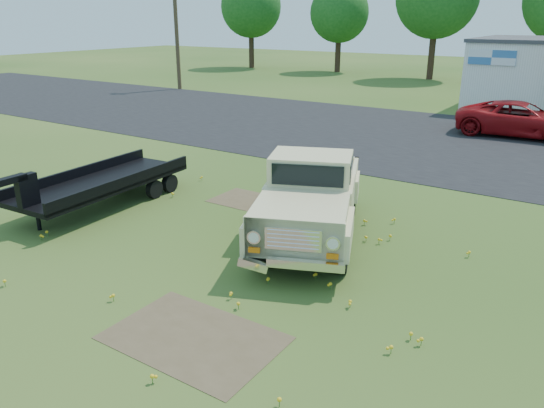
% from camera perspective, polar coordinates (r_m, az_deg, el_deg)
% --- Properties ---
extents(ground, '(140.00, 140.00, 0.00)m').
position_cam_1_polar(ground, '(12.54, -4.45, -5.70)').
color(ground, '#2D4F19').
rests_on(ground, ground).
extents(asphalt_lot, '(90.00, 14.00, 0.02)m').
position_cam_1_polar(asphalt_lot, '(25.48, 16.79, 6.62)').
color(asphalt_lot, black).
rests_on(asphalt_lot, ground).
extents(dirt_patch_a, '(3.00, 2.00, 0.01)m').
position_cam_1_polar(dirt_patch_a, '(9.69, -8.40, -14.08)').
color(dirt_patch_a, brown).
rests_on(dirt_patch_a, ground).
extents(dirt_patch_b, '(2.20, 1.60, 0.01)m').
position_cam_1_polar(dirt_patch_b, '(16.24, -2.49, 0.35)').
color(dirt_patch_b, brown).
rests_on(dirt_patch_b, ground).
extents(utility_pole_west, '(1.60, 0.30, 9.00)m').
position_cam_1_polar(utility_pole_west, '(42.41, -10.26, 18.25)').
color(utility_pole_west, '#4B3223').
rests_on(utility_pole_west, ground).
extents(treeline_a, '(6.40, 6.40, 9.52)m').
position_cam_1_polar(treeline_a, '(60.17, -2.28, 20.43)').
color(treeline_a, '#372419').
rests_on(treeline_a, ground).
extents(treeline_b, '(5.76, 5.76, 8.57)m').
position_cam_1_polar(treeline_b, '(55.83, 7.27, 19.72)').
color(treeline_b, '#372419').
rests_on(treeline_b, ground).
extents(vintage_pickup_truck, '(4.45, 6.45, 2.18)m').
position_cam_1_polar(vintage_pickup_truck, '(13.28, 4.17, 0.86)').
color(vintage_pickup_truck, beige).
rests_on(vintage_pickup_truck, ground).
extents(flatbed_trailer, '(2.33, 6.06, 1.62)m').
position_cam_1_polar(flatbed_trailer, '(16.39, -17.86, 2.56)').
color(flatbed_trailer, black).
rests_on(flatbed_trailer, ground).
extents(red_pickup, '(5.87, 3.01, 1.59)m').
position_cam_1_polar(red_pickup, '(27.60, 25.20, 8.23)').
color(red_pickup, maroon).
rests_on(red_pickup, ground).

